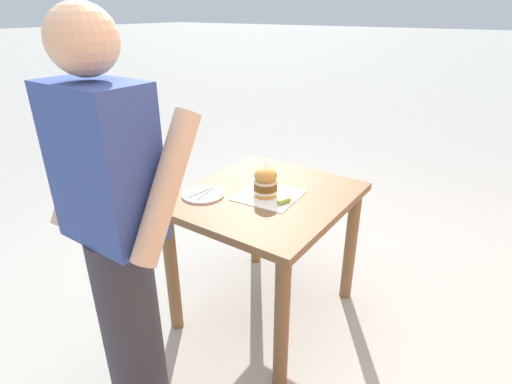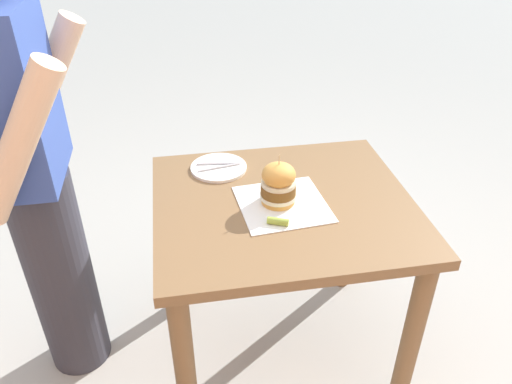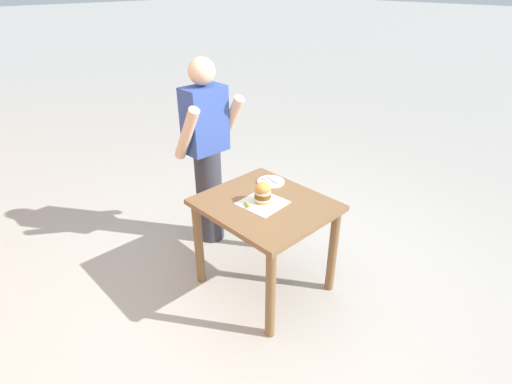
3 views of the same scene
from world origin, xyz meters
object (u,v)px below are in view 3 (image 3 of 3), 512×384
at_px(sandwich, 263,192).
at_px(diner_across_table, 207,153).
at_px(side_plate_with_forks, 271,182).
at_px(patio_table, 265,219).
at_px(pickle_spear, 247,205).

relative_size(sandwich, diner_across_table, 0.11).
bearing_deg(side_plate_with_forks, patio_table, -142.65).
distance_m(patio_table, side_plate_with_forks, 0.37).
distance_m(sandwich, side_plate_with_forks, 0.33).
bearing_deg(patio_table, diner_across_table, 81.99).
height_order(pickle_spear, side_plate_with_forks, pickle_spear).
height_order(patio_table, pickle_spear, pickle_spear).
distance_m(pickle_spear, side_plate_with_forks, 0.43).
relative_size(pickle_spear, side_plate_with_forks, 0.32).
xyz_separation_m(pickle_spear, side_plate_with_forks, (0.40, 0.15, -0.01)).
xyz_separation_m(patio_table, side_plate_with_forks, (0.27, 0.20, 0.15)).
relative_size(sandwich, side_plate_with_forks, 0.86).
height_order(patio_table, diner_across_table, diner_across_table).
height_order(pickle_spear, diner_across_table, diner_across_table).
height_order(side_plate_with_forks, diner_across_table, diner_across_table).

